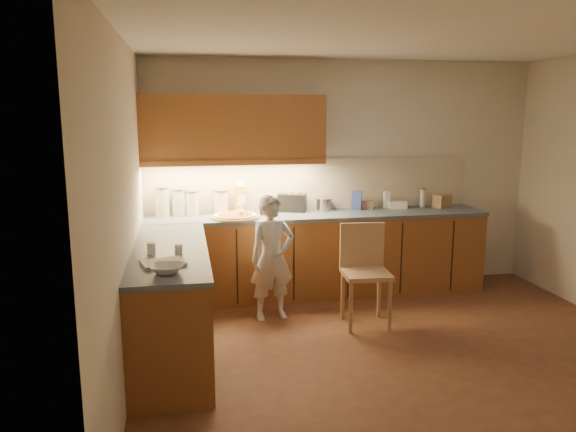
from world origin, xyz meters
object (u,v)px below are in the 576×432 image
object	(u,v)px
wooden_chair	(364,266)
toaster	(292,203)
oil_jug	(241,199)
pizza_on_board	(235,216)
child	(272,258)

from	to	relation	value
wooden_chair	toaster	size ratio (longest dim) A/B	2.75
oil_jug	toaster	xyz separation A→B (m)	(0.58, 0.01, -0.06)
pizza_on_board	toaster	size ratio (longest dim) A/B	1.45
pizza_on_board	wooden_chair	size ratio (longest dim) A/B	0.53
child	toaster	world-z (taller)	child
pizza_on_board	wooden_chair	distance (m)	1.47
child	oil_jug	bearing A→B (deg)	92.51
pizza_on_board	toaster	bearing A→B (deg)	22.93
child	toaster	xyz separation A→B (m)	(0.36, 0.84, 0.40)
child	oil_jug	xyz separation A→B (m)	(-0.21, 0.83, 0.46)
toaster	wooden_chair	bearing A→B (deg)	-46.37
wooden_chair	toaster	world-z (taller)	toaster
pizza_on_board	oil_jug	xyz separation A→B (m)	(0.09, 0.27, 0.14)
oil_jug	child	bearing A→B (deg)	-75.67
child	toaster	size ratio (longest dim) A/B	3.52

